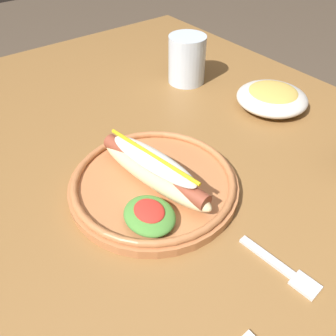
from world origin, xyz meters
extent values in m
cube|color=olive|center=(0.00, 0.00, 0.72)|extent=(1.47, 0.98, 0.04)
cylinder|color=olive|center=(-0.65, 0.40, 0.35)|extent=(0.06, 0.06, 0.70)
cylinder|color=#B77042|center=(-0.05, -0.07, 0.75)|extent=(0.28, 0.28, 0.02)
torus|color=#B77042|center=(-0.05, -0.07, 0.76)|extent=(0.27, 0.27, 0.01)
ellipsoid|color=beige|center=(-0.05, -0.07, 0.78)|extent=(0.24, 0.08, 0.04)
cylinder|color=brown|center=(-0.05, -0.07, 0.78)|extent=(0.22, 0.06, 0.03)
ellipsoid|color=silver|center=(-0.05, -0.07, 0.80)|extent=(0.18, 0.07, 0.02)
cylinder|color=yellow|center=(-0.05, -0.07, 0.81)|extent=(0.19, 0.03, 0.01)
ellipsoid|color=#4C8C38|center=(0.02, -0.12, 0.77)|extent=(0.08, 0.07, 0.02)
ellipsoid|color=red|center=(0.02, -0.12, 0.78)|extent=(0.05, 0.04, 0.01)
cube|color=silver|center=(0.16, -0.03, 0.74)|extent=(0.09, 0.02, 0.00)
cube|color=silver|center=(0.22, -0.02, 0.74)|extent=(0.04, 0.03, 0.00)
cylinder|color=silver|center=(-0.31, 0.22, 0.80)|extent=(0.09, 0.09, 0.11)
ellipsoid|color=silver|center=(-0.10, 0.29, 0.76)|extent=(0.15, 0.15, 0.04)
ellipsoid|color=gold|center=(-0.10, 0.29, 0.78)|extent=(0.11, 0.11, 0.02)
camera|label=1|loc=(0.31, -0.31, 1.16)|focal=37.98mm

